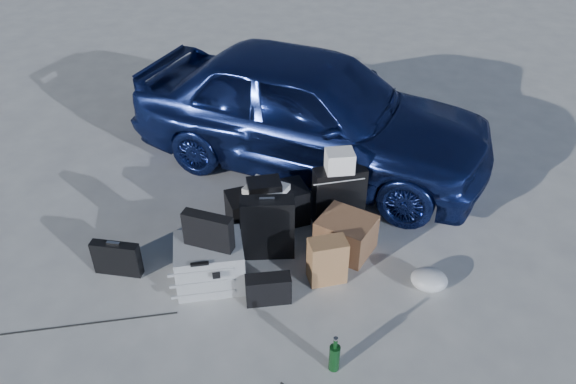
% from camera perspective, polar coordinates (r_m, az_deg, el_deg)
% --- Properties ---
extents(ground, '(60.00, 60.00, 0.00)m').
position_cam_1_polar(ground, '(4.59, -2.34, -10.96)').
color(ground, '#BCBCB6').
rests_on(ground, ground).
extents(car, '(4.02, 2.44, 1.28)m').
position_cam_1_polar(car, '(5.88, 2.29, 8.28)').
color(car, navy).
rests_on(car, ground).
extents(pelican_case, '(0.66, 0.59, 0.40)m').
position_cam_1_polar(pelican_case, '(4.66, -7.96, -7.15)').
color(pelican_case, '#9FA1A4').
rests_on(pelican_case, ground).
extents(laptop_bag, '(0.41, 0.17, 0.30)m').
position_cam_1_polar(laptop_bag, '(4.42, -8.11, -3.93)').
color(laptop_bag, black).
rests_on(laptop_bag, pelican_case).
extents(briefcase, '(0.41, 0.10, 0.31)m').
position_cam_1_polar(briefcase, '(4.93, -17.00, -6.48)').
color(briefcase, black).
rests_on(briefcase, ground).
extents(suitcase_left, '(0.48, 0.25, 0.59)m').
position_cam_1_polar(suitcase_left, '(4.81, -2.07, -3.64)').
color(suitcase_left, black).
rests_on(suitcase_left, ground).
extents(suitcase_right, '(0.51, 0.33, 0.57)m').
position_cam_1_polar(suitcase_right, '(5.21, 5.19, -0.35)').
color(suitcase_right, black).
rests_on(suitcase_right, ground).
extents(white_carton, '(0.29, 0.25, 0.20)m').
position_cam_1_polar(white_carton, '(4.98, 5.27, 3.14)').
color(white_carton, white).
rests_on(white_carton, suitcase_right).
extents(duffel_bag, '(0.80, 0.63, 0.37)m').
position_cam_1_polar(duffel_bag, '(5.21, -2.08, -1.60)').
color(duffel_bag, black).
rests_on(duffel_bag, ground).
extents(flat_box_white, '(0.42, 0.37, 0.06)m').
position_cam_1_polar(flat_box_white, '(5.08, -2.23, 0.30)').
color(flat_box_white, white).
rests_on(flat_box_white, duffel_bag).
extents(flat_box_black, '(0.35, 0.30, 0.06)m').
position_cam_1_polar(flat_box_black, '(5.03, -2.46, 0.78)').
color(flat_box_black, black).
rests_on(flat_box_black, flat_box_white).
extents(kraft_bag, '(0.35, 0.28, 0.41)m').
position_cam_1_polar(kraft_bag, '(4.64, 4.01, -6.98)').
color(kraft_bag, '#946240').
rests_on(kraft_bag, ground).
extents(cardboard_box, '(0.57, 0.54, 0.34)m').
position_cam_1_polar(cardboard_box, '(4.95, 5.89, -4.35)').
color(cardboard_box, brown).
rests_on(cardboard_box, ground).
extents(plastic_bag, '(0.32, 0.28, 0.17)m').
position_cam_1_polar(plastic_bag, '(4.78, 14.13, -8.63)').
color(plastic_bag, silver).
rests_on(plastic_bag, ground).
extents(messenger_bag, '(0.38, 0.23, 0.25)m').
position_cam_1_polar(messenger_bag, '(4.50, -2.01, -9.84)').
color(messenger_bag, black).
rests_on(messenger_bag, ground).
extents(green_bottle, '(0.10, 0.10, 0.31)m').
position_cam_1_polar(green_bottle, '(4.06, 4.76, -16.08)').
color(green_bottle, black).
rests_on(green_bottle, ground).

